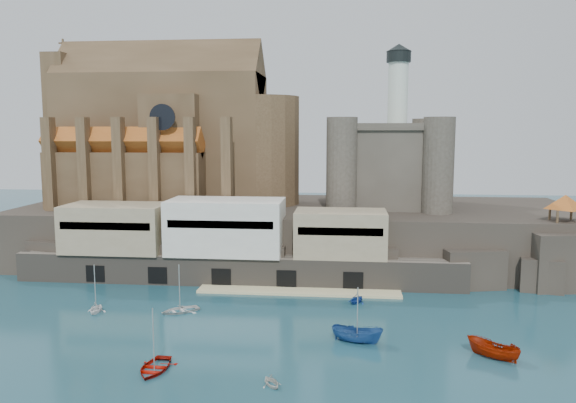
# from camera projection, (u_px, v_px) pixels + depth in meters

# --- Properties ---
(ground) EXTENTS (300.00, 300.00, 0.00)m
(ground) POSITION_uv_depth(u_px,v_px,m) (269.00, 336.00, 65.44)
(ground) COLOR #173F4D
(ground) RESTS_ON ground
(promontory) EXTENTS (100.00, 36.00, 10.00)m
(promontory) POSITION_uv_depth(u_px,v_px,m) (297.00, 233.00, 103.68)
(promontory) COLOR black
(promontory) RESTS_ON ground
(quay) EXTENTS (70.00, 12.00, 13.05)m
(quay) POSITION_uv_depth(u_px,v_px,m) (225.00, 244.00, 88.46)
(quay) COLOR #645B50
(quay) RESTS_ON ground
(church) EXTENTS (47.00, 25.93, 30.51)m
(church) POSITION_uv_depth(u_px,v_px,m) (172.00, 139.00, 106.34)
(church) COLOR #4B3823
(church) RESTS_ON promontory
(castle_keep) EXTENTS (21.20, 21.20, 29.30)m
(castle_keep) POSITION_uv_depth(u_px,v_px,m) (386.00, 161.00, 102.03)
(castle_keep) COLOR #443E35
(castle_keep) RESTS_ON promontory
(rock_outcrop) EXTENTS (14.50, 10.50, 8.70)m
(rock_outcrop) POSITION_uv_depth(u_px,v_px,m) (562.00, 260.00, 86.22)
(rock_outcrop) COLOR black
(rock_outcrop) RESTS_ON ground
(pavilion) EXTENTS (6.40, 6.40, 5.40)m
(pavilion) POSITION_uv_depth(u_px,v_px,m) (565.00, 204.00, 85.27)
(pavilion) COLOR #4B3823
(pavilion) RESTS_ON rock_outcrop
(boat_0) EXTENTS (4.03, 1.35, 5.57)m
(boat_0) POSITION_uv_depth(u_px,v_px,m) (154.00, 370.00, 56.18)
(boat_0) COLOR #980C02
(boat_0) RESTS_ON ground
(boat_1) EXTENTS (2.70, 2.44, 2.67)m
(boat_1) POSITION_uv_depth(u_px,v_px,m) (271.00, 385.00, 52.78)
(boat_1) COLOR beige
(boat_1) RESTS_ON ground
(boat_2) EXTENTS (2.74, 2.70, 5.92)m
(boat_2) POSITION_uv_depth(u_px,v_px,m) (357.00, 342.00, 63.54)
(boat_2) COLOR #234D8B
(boat_2) RESTS_ON ground
(boat_4) EXTENTS (2.96, 1.88, 3.35)m
(boat_4) POSITION_uv_depth(u_px,v_px,m) (96.00, 312.00, 73.95)
(boat_4) COLOR white
(boat_4) RESTS_ON ground
(boat_5) EXTENTS (3.03, 3.02, 5.70)m
(boat_5) POSITION_uv_depth(u_px,v_px,m) (493.00, 358.00, 59.19)
(boat_5) COLOR #931D02
(boat_5) RESTS_ON ground
(boat_6) EXTENTS (3.00, 3.60, 5.13)m
(boat_6) POSITION_uv_depth(u_px,v_px,m) (180.00, 312.00, 74.17)
(boat_6) COLOR silver
(boat_6) RESTS_ON ground
(boat_7) EXTENTS (3.29, 2.84, 3.26)m
(boat_7) POSITION_uv_depth(u_px,v_px,m) (357.00, 302.00, 78.11)
(boat_7) COLOR #163A95
(boat_7) RESTS_ON ground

